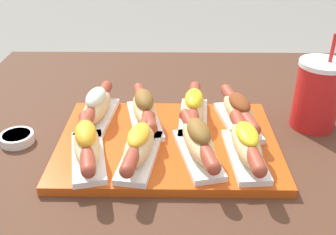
{
  "coord_description": "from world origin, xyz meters",
  "views": [
    {
      "loc": [
        -0.03,
        -0.8,
        1.16
      ],
      "look_at": [
        -0.04,
        -0.09,
        0.77
      ],
      "focal_mm": 42.0,
      "sensor_mm": 36.0,
      "label": 1
    }
  ],
  "objects_px": {
    "serving_tray": "(168,143)",
    "hot_dog_1": "(139,144)",
    "hot_dog_2": "(198,142)",
    "sauce_bowl": "(17,138)",
    "hot_dog_5": "(144,109)",
    "drink_cup": "(317,95)",
    "hot_dog_4": "(97,107)",
    "hot_dog_0": "(87,144)",
    "hot_dog_3": "(246,144)",
    "hot_dog_7": "(238,111)",
    "hot_dog_6": "(194,108)"
  },
  "relations": [
    {
      "from": "serving_tray",
      "to": "hot_dog_1",
      "type": "height_order",
      "value": "hot_dog_1"
    },
    {
      "from": "serving_tray",
      "to": "hot_dog_2",
      "type": "xyz_separation_m",
      "value": [
        0.06,
        -0.06,
        0.04
      ]
    },
    {
      "from": "hot_dog_4",
      "to": "hot_dog_6",
      "type": "bearing_deg",
      "value": -0.44
    },
    {
      "from": "sauce_bowl",
      "to": "drink_cup",
      "type": "distance_m",
      "value": 0.66
    },
    {
      "from": "serving_tray",
      "to": "hot_dog_3",
      "type": "bearing_deg",
      "value": -24.19
    },
    {
      "from": "hot_dog_1",
      "to": "hot_dog_2",
      "type": "xyz_separation_m",
      "value": [
        0.11,
        0.01,
        0.0
      ]
    },
    {
      "from": "hot_dog_1",
      "to": "hot_dog_2",
      "type": "bearing_deg",
      "value": 4.69
    },
    {
      "from": "hot_dog_7",
      "to": "hot_dog_0",
      "type": "bearing_deg",
      "value": -155.91
    },
    {
      "from": "hot_dog_5",
      "to": "hot_dog_6",
      "type": "height_order",
      "value": "hot_dog_5"
    },
    {
      "from": "hot_dog_1",
      "to": "sauce_bowl",
      "type": "bearing_deg",
      "value": 162.68
    },
    {
      "from": "hot_dog_4",
      "to": "sauce_bowl",
      "type": "relative_size",
      "value": 3.04
    },
    {
      "from": "hot_dog_1",
      "to": "hot_dog_3",
      "type": "height_order",
      "value": "same"
    },
    {
      "from": "hot_dog_0",
      "to": "drink_cup",
      "type": "distance_m",
      "value": 0.51
    },
    {
      "from": "hot_dog_1",
      "to": "hot_dog_7",
      "type": "relative_size",
      "value": 1.01
    },
    {
      "from": "drink_cup",
      "to": "hot_dog_5",
      "type": "bearing_deg",
      "value": -176.56
    },
    {
      "from": "sauce_bowl",
      "to": "drink_cup",
      "type": "xyz_separation_m",
      "value": [
        0.65,
        0.08,
        0.07
      ]
    },
    {
      "from": "serving_tray",
      "to": "hot_dog_2",
      "type": "relative_size",
      "value": 2.14
    },
    {
      "from": "drink_cup",
      "to": "hot_dog_4",
      "type": "bearing_deg",
      "value": -178.55
    },
    {
      "from": "hot_dog_7",
      "to": "hot_dog_1",
      "type": "bearing_deg",
      "value": -146.91
    },
    {
      "from": "hot_dog_0",
      "to": "hot_dog_6",
      "type": "distance_m",
      "value": 0.26
    },
    {
      "from": "hot_dog_3",
      "to": "hot_dog_6",
      "type": "height_order",
      "value": "hot_dog_6"
    },
    {
      "from": "serving_tray",
      "to": "hot_dog_4",
      "type": "xyz_separation_m",
      "value": [
        -0.16,
        0.08,
        0.04
      ]
    },
    {
      "from": "drink_cup",
      "to": "hot_dog_7",
      "type": "bearing_deg",
      "value": -170.93
    },
    {
      "from": "hot_dog_3",
      "to": "hot_dog_5",
      "type": "xyz_separation_m",
      "value": [
        -0.2,
        0.13,
        0.0
      ]
    },
    {
      "from": "hot_dog_3",
      "to": "drink_cup",
      "type": "bearing_deg",
      "value": 41.27
    },
    {
      "from": "hot_dog_0",
      "to": "hot_dog_5",
      "type": "relative_size",
      "value": 1.0
    },
    {
      "from": "serving_tray",
      "to": "hot_dog_0",
      "type": "bearing_deg",
      "value": -154.04
    },
    {
      "from": "hot_dog_5",
      "to": "drink_cup",
      "type": "relative_size",
      "value": 0.98
    },
    {
      "from": "hot_dog_2",
      "to": "hot_dog_4",
      "type": "relative_size",
      "value": 0.98
    },
    {
      "from": "hot_dog_4",
      "to": "hot_dog_5",
      "type": "distance_m",
      "value": 0.11
    },
    {
      "from": "hot_dog_4",
      "to": "drink_cup",
      "type": "xyz_separation_m",
      "value": [
        0.48,
        0.01,
        0.03
      ]
    },
    {
      "from": "hot_dog_3",
      "to": "hot_dog_4",
      "type": "xyz_separation_m",
      "value": [
        -0.31,
        0.14,
        0.0
      ]
    },
    {
      "from": "hot_dog_0",
      "to": "hot_dog_4",
      "type": "height_order",
      "value": "same"
    },
    {
      "from": "hot_dog_2",
      "to": "hot_dog_5",
      "type": "height_order",
      "value": "hot_dog_5"
    },
    {
      "from": "serving_tray",
      "to": "drink_cup",
      "type": "height_order",
      "value": "drink_cup"
    },
    {
      "from": "hot_dog_2",
      "to": "sauce_bowl",
      "type": "relative_size",
      "value": 2.98
    },
    {
      "from": "hot_dog_3",
      "to": "hot_dog_7",
      "type": "distance_m",
      "value": 0.13
    },
    {
      "from": "hot_dog_2",
      "to": "hot_dog_3",
      "type": "distance_m",
      "value": 0.09
    },
    {
      "from": "hot_dog_0",
      "to": "hot_dog_1",
      "type": "xyz_separation_m",
      "value": [
        0.1,
        0.0,
        -0.0
      ]
    },
    {
      "from": "sauce_bowl",
      "to": "hot_dog_1",
      "type": "bearing_deg",
      "value": -17.32
    },
    {
      "from": "hot_dog_0",
      "to": "hot_dog_6",
      "type": "relative_size",
      "value": 0.98
    },
    {
      "from": "hot_dog_2",
      "to": "serving_tray",
      "type": "bearing_deg",
      "value": 133.04
    },
    {
      "from": "hot_dog_4",
      "to": "serving_tray",
      "type": "bearing_deg",
      "value": -26.12
    },
    {
      "from": "serving_tray",
      "to": "drink_cup",
      "type": "xyz_separation_m",
      "value": [
        0.33,
        0.09,
        0.07
      ]
    },
    {
      "from": "hot_dog_3",
      "to": "hot_dog_7",
      "type": "relative_size",
      "value": 1.01
    },
    {
      "from": "hot_dog_1",
      "to": "hot_dog_7",
      "type": "xyz_separation_m",
      "value": [
        0.21,
        0.13,
        0.0
      ]
    },
    {
      "from": "hot_dog_6",
      "to": "drink_cup",
      "type": "relative_size",
      "value": 1.0
    },
    {
      "from": "drink_cup",
      "to": "hot_dog_3",
      "type": "bearing_deg",
      "value": -138.73
    },
    {
      "from": "hot_dog_0",
      "to": "hot_dog_6",
      "type": "xyz_separation_m",
      "value": [
        0.21,
        0.15,
        -0.0
      ]
    },
    {
      "from": "hot_dog_2",
      "to": "hot_dog_4",
      "type": "bearing_deg",
      "value": 147.11
    }
  ]
}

